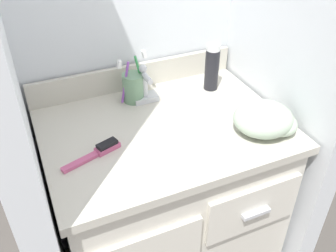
{
  "coord_description": "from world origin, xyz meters",
  "views": [
    {
      "loc": [
        -0.39,
        -0.93,
        1.55
      ],
      "look_at": [
        0.0,
        -0.03,
        0.84
      ],
      "focal_mm": 40.0,
      "sensor_mm": 36.0,
      "label": 1
    }
  ],
  "objects_px": {
    "toothbrush_cup": "(133,87)",
    "shaving_cream_can": "(212,67)",
    "hand_towel": "(267,119)",
    "hairbrush": "(99,151)"
  },
  "relations": [
    {
      "from": "toothbrush_cup",
      "to": "shaving_cream_can",
      "type": "xyz_separation_m",
      "value": [
        0.3,
        -0.04,
        0.03
      ]
    },
    {
      "from": "hand_towel",
      "to": "shaving_cream_can",
      "type": "bearing_deg",
      "value": 95.35
    },
    {
      "from": "toothbrush_cup",
      "to": "hairbrush",
      "type": "height_order",
      "value": "toothbrush_cup"
    },
    {
      "from": "toothbrush_cup",
      "to": "hand_towel",
      "type": "xyz_separation_m",
      "value": [
        0.33,
        -0.35,
        -0.01
      ]
    },
    {
      "from": "shaving_cream_can",
      "to": "hairbrush",
      "type": "height_order",
      "value": "shaving_cream_can"
    },
    {
      "from": "toothbrush_cup",
      "to": "hairbrush",
      "type": "distance_m",
      "value": 0.32
    },
    {
      "from": "hairbrush",
      "to": "hand_towel",
      "type": "xyz_separation_m",
      "value": [
        0.53,
        -0.1,
        0.03
      ]
    },
    {
      "from": "toothbrush_cup",
      "to": "hairbrush",
      "type": "bearing_deg",
      "value": -128.73
    },
    {
      "from": "shaving_cream_can",
      "to": "toothbrush_cup",
      "type": "bearing_deg",
      "value": 173.23
    },
    {
      "from": "hairbrush",
      "to": "hand_towel",
      "type": "distance_m",
      "value": 0.54
    }
  ]
}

